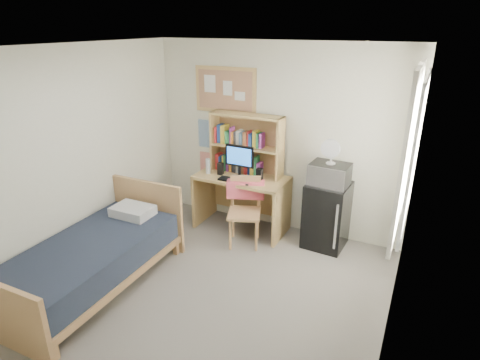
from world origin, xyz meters
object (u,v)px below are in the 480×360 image
at_px(desk, 241,203).
at_px(monitor, 240,163).
at_px(desk_chair, 244,213).
at_px(desk_fan, 332,153).
at_px(microwave, 330,174).
at_px(bulletin_board, 225,90).
at_px(mini_fridge, 327,215).
at_px(speaker_left, 221,169).
at_px(bed, 92,265).
at_px(speaker_right, 260,175).

height_order(desk, monitor, monitor).
height_order(desk_chair, desk_fan, desk_fan).
xyz_separation_m(desk_chair, microwave, (0.98, 0.43, 0.56)).
distance_m(bulletin_board, desk_fan, 1.76).
distance_m(bulletin_board, desk, 1.61).
distance_m(mini_fridge, speaker_left, 1.58).
relative_size(bed, speaker_right, 10.93).
relative_size(speaker_left, speaker_right, 0.93).
bearing_deg(desk_fan, desk, -174.41).
relative_size(desk, desk_fan, 4.37).
height_order(bed, desk_fan, desk_fan).
bearing_deg(desk, monitor, -90.00).
bearing_deg(microwave, bed, -132.53).
distance_m(mini_fridge, monitor, 1.35).
xyz_separation_m(desk, speaker_right, (0.30, -0.06, 0.49)).
relative_size(desk_chair, mini_fridge, 1.05).
bearing_deg(speaker_right, desk, 168.69).
bearing_deg(mini_fridge, speaker_right, -168.50).
xyz_separation_m(mini_fridge, speaker_left, (-1.51, -0.12, 0.45)).
height_order(speaker_left, microwave, microwave).
bearing_deg(monitor, speaker_right, -0.00).
bearing_deg(desk, bed, -113.42).
bearing_deg(desk_chair, desk, 99.88).
bearing_deg(speaker_right, desk_fan, 7.59).
xyz_separation_m(bulletin_board, mini_fridge, (1.62, -0.26, -1.48)).
xyz_separation_m(desk_chair, speaker_left, (-0.53, 0.34, 0.43)).
relative_size(mini_fridge, microwave, 1.85).
bearing_deg(desk, desk_chair, -58.79).
xyz_separation_m(mini_fridge, speaker_right, (-0.91, -0.13, 0.45)).
distance_m(monitor, speaker_left, 0.33).
relative_size(desk_chair, microwave, 1.94).
relative_size(bulletin_board, bed, 0.46).
xyz_separation_m(monitor, desk_fan, (1.21, 0.10, 0.28)).
height_order(desk_chair, microwave, microwave).
bearing_deg(speaker_right, bed, -121.01).
distance_m(speaker_left, speaker_right, 0.60).
height_order(desk_chair, speaker_left, speaker_left).
bearing_deg(speaker_left, desk, 11.31).
xyz_separation_m(desk, mini_fridge, (1.21, 0.06, 0.04)).
bearing_deg(speaker_left, desk_fan, 4.59).
distance_m(desk, speaker_left, 0.58).
xyz_separation_m(bulletin_board, desk_fan, (1.62, -0.28, -0.61)).
xyz_separation_m(bed, microwave, (2.11, 2.03, 0.74)).
xyz_separation_m(speaker_right, microwave, (0.91, 0.11, 0.13)).
height_order(mini_fridge, monitor, monitor).
relative_size(desk, speaker_left, 7.43).
height_order(monitor, microwave, monitor).
height_order(desk_chair, speaker_right, speaker_right).
xyz_separation_m(desk, speaker_left, (-0.30, -0.05, 0.49)).
distance_m(mini_fridge, bed, 2.95).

